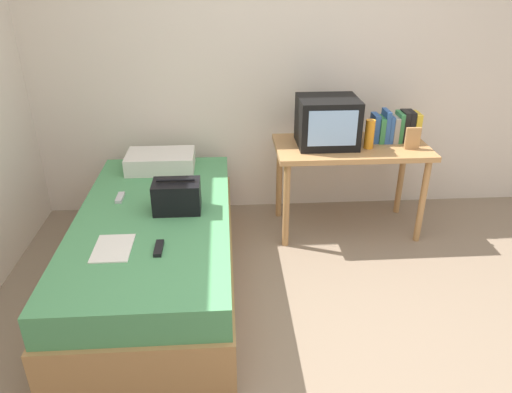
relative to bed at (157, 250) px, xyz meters
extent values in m
plane|color=#84705B|center=(0.88, -0.83, -0.26)|extent=(8.00, 8.00, 0.00)
cube|color=beige|center=(0.88, 1.17, 1.04)|extent=(5.20, 0.10, 2.60)
cube|color=#B27F4C|center=(0.00, 0.00, -0.09)|extent=(1.00, 2.00, 0.33)
cube|color=#4C935B|center=(0.00, 0.00, 0.17)|extent=(0.97, 1.94, 0.20)
cube|color=#B27F4C|center=(1.44, 0.67, 0.44)|extent=(1.16, 0.60, 0.04)
cylinder|color=#B27F4C|center=(0.92, 0.43, 0.08)|extent=(0.05, 0.05, 0.68)
cylinder|color=#B27F4C|center=(1.96, 0.43, 0.08)|extent=(0.05, 0.05, 0.68)
cylinder|color=#B27F4C|center=(0.92, 0.91, 0.08)|extent=(0.05, 0.05, 0.68)
cylinder|color=#B27F4C|center=(1.96, 0.91, 0.08)|extent=(0.05, 0.05, 0.68)
cube|color=black|center=(1.24, 0.69, 0.64)|extent=(0.44, 0.38, 0.36)
cube|color=#8CB2E0|center=(1.24, 0.50, 0.65)|extent=(0.35, 0.01, 0.26)
cylinder|color=orange|center=(1.54, 0.59, 0.57)|extent=(0.07, 0.07, 0.22)
cube|color=#2D5699|center=(1.62, 0.74, 0.57)|extent=(0.04, 0.14, 0.22)
cube|color=#337F47|center=(1.67, 0.74, 0.56)|extent=(0.04, 0.16, 0.19)
cube|color=#2D5699|center=(1.70, 0.74, 0.58)|extent=(0.03, 0.16, 0.25)
cube|color=#2D5699|center=(1.74, 0.74, 0.56)|extent=(0.03, 0.16, 0.21)
cube|color=gray|center=(1.78, 0.74, 0.56)|extent=(0.04, 0.16, 0.20)
cube|color=#337F47|center=(1.81, 0.74, 0.57)|extent=(0.03, 0.16, 0.23)
cube|color=black|center=(1.85, 0.74, 0.58)|extent=(0.04, 0.14, 0.24)
cube|color=black|center=(1.90, 0.74, 0.58)|extent=(0.04, 0.14, 0.24)
cube|color=gold|center=(1.94, 0.74, 0.57)|extent=(0.04, 0.15, 0.22)
cube|color=#B27F4C|center=(1.86, 0.56, 0.54)|extent=(0.11, 0.02, 0.16)
cube|color=silver|center=(-0.03, 0.75, 0.33)|extent=(0.51, 0.33, 0.13)
cube|color=black|center=(0.16, 0.05, 0.37)|extent=(0.30, 0.20, 0.20)
cylinder|color=black|center=(0.16, 0.05, 0.48)|extent=(0.24, 0.02, 0.02)
cube|color=white|center=(-0.17, -0.40, 0.27)|extent=(0.21, 0.29, 0.01)
cube|color=black|center=(0.09, -0.43, 0.28)|extent=(0.04, 0.16, 0.02)
cube|color=#B7B7BC|center=(-0.25, 0.24, 0.28)|extent=(0.04, 0.14, 0.02)
camera|label=1|loc=(0.48, -2.74, 1.73)|focal=33.80mm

